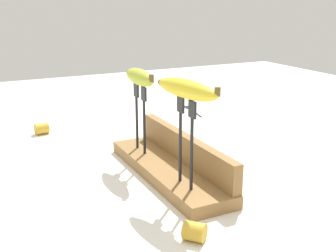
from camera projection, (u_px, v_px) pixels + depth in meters
ground_plane at (168, 176)px, 1.08m from camera, size 3.00×3.00×0.00m
wooden_board at (168, 170)px, 1.07m from camera, size 0.46×0.12×0.03m
board_backstop at (186, 148)px, 1.08m from camera, size 0.45×0.02×0.07m
fork_stand_left at (140, 112)px, 1.13m from camera, size 0.08×0.01×0.18m
fork_stand_right at (186, 135)px, 0.92m from camera, size 0.08×0.01×0.20m
banana_raised_left at (140, 77)px, 1.11m from camera, size 0.16×0.04×0.04m
banana_raised_right at (187, 89)px, 0.89m from camera, size 0.19×0.07×0.04m
fork_fallen_near at (192, 109)px, 1.70m from camera, size 0.17×0.05×0.01m
banana_chunk_near at (194, 231)px, 0.79m from camera, size 0.05×0.05×0.04m
banana_chunk_far at (42, 129)px, 1.40m from camera, size 0.04×0.05×0.04m
wire_coil at (173, 139)px, 1.35m from camera, size 0.11×0.11×0.00m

